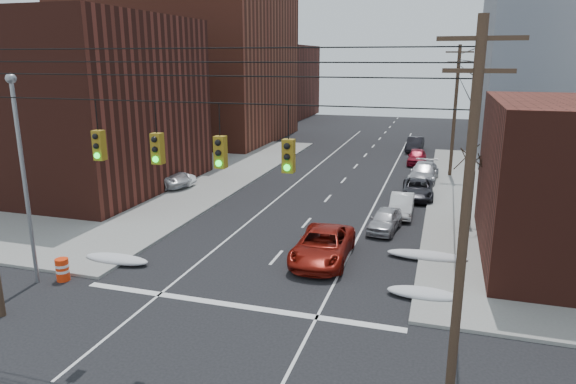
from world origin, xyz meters
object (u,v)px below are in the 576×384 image
Objects in this scene: parked_car_e at (417,157)px; lot_car_d at (149,159)px; lot_car_b at (158,176)px; parked_car_d at (424,172)px; construction_barrel at (63,269)px; parked_car_b at (402,205)px; red_pickup at (323,245)px; parked_car_c at (418,189)px; lot_car_c at (84,189)px; lot_car_a at (171,178)px; parked_car_f at (415,144)px; parked_car_a at (385,220)px.

lot_car_d reaches higher than parked_car_e.
parked_car_e is 0.75× the size of lot_car_b.
lot_car_b reaches higher than lot_car_d.
construction_barrel is (-14.90, -25.03, -0.23)m from parked_car_d.
parked_car_b is 0.97× the size of lot_car_d.
red_pickup is 26.70m from lot_car_d.
parked_car_c is 24.10m from lot_car_c.
parked_car_d is 1.25× the size of lot_car_d.
parked_car_b is 0.96× the size of parked_car_e.
lot_car_b reaches higher than lot_car_a.
lot_car_b is at bearing -174.66° from parked_car_c.
red_pickup is at bearing -97.09° from parked_car_e.
parked_car_d is at bearing 85.64° from parked_car_c.
red_pickup reaches higher than parked_car_c.
lot_car_b is 7.75m from lot_car_d.
red_pickup is 18.74m from lot_car_a.
construction_barrel is (-13.30, -39.52, -0.22)m from parked_car_f.
construction_barrel is (-10.85, -5.89, -0.24)m from red_pickup.
parked_car_b is at bearing -58.42° from lot_car_c.
lot_car_b is at bearing -153.97° from parked_car_d.
lot_car_d is (-22.97, -16.55, 0.11)m from parked_car_f.
parked_car_e is (-0.04, 17.35, 0.05)m from parked_car_b.
red_pickup reaches higher than construction_barrel.
parked_car_e reaches higher than parked_car_c.
parked_car_c is 24.47m from construction_barrel.
lot_car_d reaches higher than parked_car_c.
parked_car_e reaches higher than parked_car_a.
parked_car_f is 1.01× the size of lot_car_c.
parked_car_a is 0.93× the size of parked_car_b.
parked_car_d reaches higher than parked_car_b.
parked_car_a is 0.91× the size of lot_car_d.
construction_barrel is at bearing -170.81° from lot_car_a.
parked_car_f is at bearing 84.55° from red_pickup.
parked_car_f is (-1.60, 14.50, -0.00)m from parked_car_d.
parked_car_f is at bearing -42.27° from lot_car_a.
lot_car_a is at bearing 103.53° from construction_barrel.
lot_car_c reaches higher than lot_car_a.
parked_car_d is 5.04× the size of construction_barrel.
red_pickup is 19.24m from lot_car_b.
parked_car_b is 1.06× the size of lot_car_a.
lot_car_d is at bearing 169.40° from parked_car_c.
lot_car_d is (-20.52, 17.09, 0.08)m from red_pickup.
lot_car_b reaches higher than parked_car_d.
red_pickup is 1.23× the size of lot_car_c.
lot_car_c reaches higher than parked_car_a.
lot_car_b is at bearing 106.60° from construction_barrel.
parked_car_f is at bearing 91.51° from parked_car_c.
lot_car_c reaches higher than parked_car_e.
lot_car_d is at bearing 112.83° from construction_barrel.
lot_car_a reaches higher than parked_car_a.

